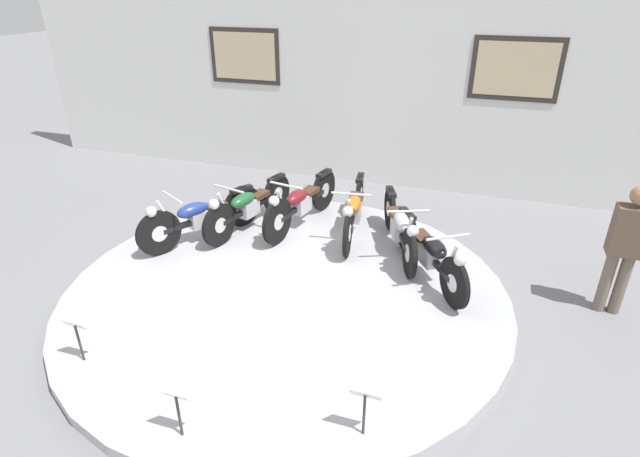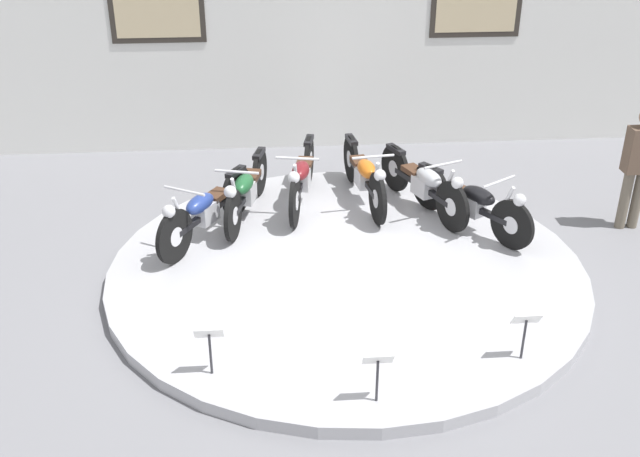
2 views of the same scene
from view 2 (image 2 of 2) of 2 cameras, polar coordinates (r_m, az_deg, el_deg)
name	(u,v)px [view 2 (image 2 of 2)]	position (r m, az deg, el deg)	size (l,w,h in m)	color
ground_plane	(346,274)	(8.59, 2.02, -3.50)	(60.00, 60.00, 0.00)	slate
display_platform	(346,269)	(8.56, 2.03, -3.12)	(5.39, 5.39, 0.13)	#ADADB2
back_wall	(319,18)	(11.79, -0.11, 15.71)	(14.00, 0.22, 4.05)	silver
motorcycle_blue	(205,209)	(9.02, -8.74, 1.47)	(1.04, 1.75, 0.80)	black
motorcycle_green	(246,189)	(9.50, -5.65, 3.01)	(0.63, 1.93, 0.79)	black
motorcycle_maroon	(302,176)	(9.79, -1.39, 4.03)	(0.57, 2.00, 0.81)	black
motorcycle_orange	(364,174)	(9.86, 3.41, 4.15)	(0.54, 2.00, 0.81)	black
motorcycle_silver	(424,183)	(9.71, 7.94, 3.47)	(0.80, 1.87, 0.80)	black
motorcycle_black	(472,201)	(9.33, 11.49, 2.06)	(1.12, 1.67, 0.78)	black
info_placard_front_left	(209,340)	(6.74, -8.43, -8.38)	(0.26, 0.11, 0.51)	#333338
info_placard_front_centre	(378,366)	(6.39, 4.43, -10.41)	(0.26, 0.11, 0.51)	#333338
info_placard_front_right	(526,325)	(7.11, 15.41, -7.12)	(0.26, 0.11, 0.51)	#333338
visitor_standing	(638,163)	(10.06, 23.10, 4.63)	(0.36, 0.22, 1.58)	#6B6051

